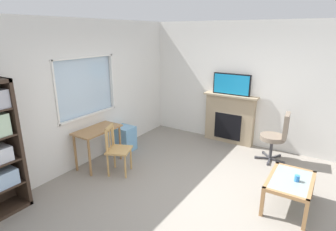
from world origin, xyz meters
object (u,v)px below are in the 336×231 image
plastic_drawer_unit (125,138)px  fireplace (229,118)px  desk_under_window (98,135)px  coffee_table (290,183)px  wooden_chair (117,149)px  sippy_cup (297,178)px  tv (232,84)px  office_chair (277,135)px

plastic_drawer_unit → fireplace: (1.65, -1.75, 0.31)m
desk_under_window → coffee_table: size_ratio=0.99×
wooden_chair → sippy_cup: bearing=-78.8°
desk_under_window → sippy_cup: size_ratio=9.97×
wooden_chair → plastic_drawer_unit: size_ratio=1.71×
desk_under_window → sippy_cup: desk_under_window is taller
plastic_drawer_unit → tv: (1.64, -1.75, 1.11)m
plastic_drawer_unit → sippy_cup: sippy_cup is taller
plastic_drawer_unit → sippy_cup: 3.48m
wooden_chair → tv: bearing=-25.4°
wooden_chair → plastic_drawer_unit: bearing=33.7°
desk_under_window → plastic_drawer_unit: size_ratio=1.71×
desk_under_window → office_chair: 3.49m
tv → office_chair: 1.47m
wooden_chair → plastic_drawer_unit: wooden_chair is taller
desk_under_window → wooden_chair: size_ratio=1.00×
plastic_drawer_unit → coffee_table: plastic_drawer_unit is taller
desk_under_window → wooden_chair: 0.54m
fireplace → coffee_table: bearing=-139.5°
tv → office_chair: (-0.43, -1.15, -0.82)m
desk_under_window → coffee_table: 3.39m
plastic_drawer_unit → wooden_chair: bearing=-146.3°
wooden_chair → fireplace: fireplace is taller
wooden_chair → tv: (2.48, -1.18, 0.91)m
plastic_drawer_unit → fireplace: size_ratio=0.43×
fireplace → coffee_table: 2.53m
fireplace → sippy_cup: size_ratio=13.62×
fireplace → office_chair: (-0.45, -1.15, -0.02)m
coffee_table → fireplace: bearing=40.5°
fireplace → office_chair: bearing=-111.3°
desk_under_window → coffee_table: (0.54, -3.34, -0.23)m
tv → desk_under_window: bearing=145.2°
wooden_chair → sippy_cup: 2.95m
coffee_table → wooden_chair: bearing=101.7°
plastic_drawer_unit → tv: bearing=-46.9°
office_chair → coffee_table: size_ratio=1.10×
sippy_cup → plastic_drawer_unit: bearing=85.4°
fireplace → tv: tv is taller
wooden_chair → office_chair: office_chair is taller
office_chair → sippy_cup: bearing=-159.0°
coffee_table → sippy_cup: 0.14m
wooden_chair → plastic_drawer_unit: 1.04m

